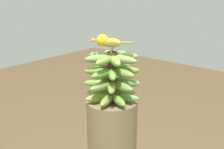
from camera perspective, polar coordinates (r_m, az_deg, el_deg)
The scene contains 2 objects.
banana_bunch at distance 1.55m, azimuth 0.01°, elevation -0.49°, with size 0.29×0.29×0.27m.
perched_bird at distance 1.50m, azimuth -0.83°, elevation 6.25°, with size 0.13×0.19×0.09m.
Camera 1 is at (1.12, 0.96, 1.52)m, focal length 48.04 mm.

